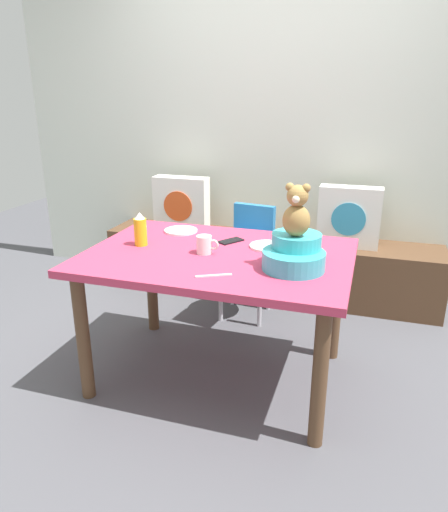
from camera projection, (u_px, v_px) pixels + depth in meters
name	position (u px, v px, depth m)	size (l,w,h in m)	color
ground_plane	(219.00, 374.00, 2.72)	(8.00, 8.00, 0.00)	#4C4C51
back_wall	(279.00, 124.00, 3.65)	(4.40, 0.10, 2.60)	silver
window_bench	(267.00, 265.00, 3.76)	(2.60, 0.44, 0.46)	brown
pillow_floral_left	(181.00, 204.00, 3.79)	(0.44, 0.15, 0.44)	white
pillow_floral_right	(349.00, 217.00, 3.42)	(0.44, 0.15, 0.44)	white
book_stack	(259.00, 233.00, 3.69)	(0.20, 0.14, 0.07)	tan
dining_table	(218.00, 270.00, 2.51)	(1.38, 0.98, 0.74)	#B73351
highchair	(247.00, 246.00, 3.28)	(0.36, 0.48, 0.79)	#2672B2
infant_seat_teal	(295.00, 254.00, 2.25)	(0.30, 0.33, 0.16)	#35ABB4
teddy_bear	(297.00, 212.00, 2.18)	(0.13, 0.12, 0.25)	olive
ketchup_bottle	(140.00, 230.00, 2.57)	(0.07, 0.07, 0.18)	gold
coffee_mug	(205.00, 245.00, 2.46)	(0.12, 0.08, 0.09)	silver
dinner_plate_near	(268.00, 246.00, 2.57)	(0.20, 0.20, 0.01)	white
dinner_plate_far	(181.00, 231.00, 2.85)	(0.20, 0.20, 0.01)	white
cell_phone	(231.00, 241.00, 2.66)	(0.07, 0.14, 0.01)	black
table_fork	(214.00, 276.00, 2.17)	(0.02, 0.17, 0.01)	silver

